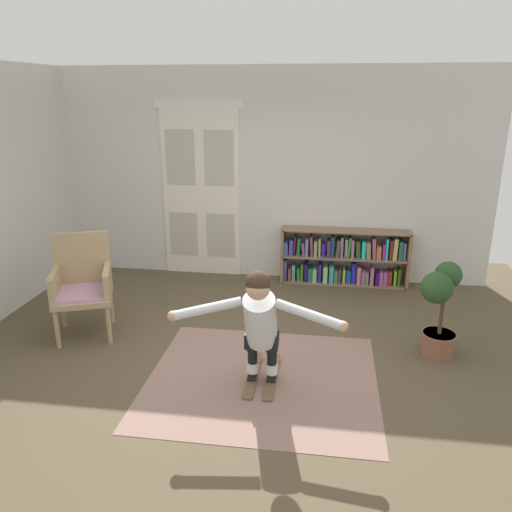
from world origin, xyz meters
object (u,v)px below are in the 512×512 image
at_px(bookshelf, 344,259).
at_px(wicker_chair, 83,283).
at_px(potted_plant, 440,301).
at_px(skis_pair, 262,376).
at_px(person_skier, 260,319).

bearing_deg(bookshelf, wicker_chair, -146.16).
bearing_deg(bookshelf, potted_plant, -65.58).
xyz_separation_m(potted_plant, skis_pair, (-1.67, -0.67, -0.58)).
bearing_deg(person_skier, potted_plant, 27.18).
bearing_deg(wicker_chair, bookshelf, 33.84).
relative_size(skis_pair, person_skier, 0.50).
bearing_deg(wicker_chair, potted_plant, -0.26).
relative_size(wicker_chair, skis_pair, 1.49).
height_order(bookshelf, potted_plant, potted_plant).
bearing_deg(potted_plant, person_skier, -152.82).
bearing_deg(wicker_chair, person_skier, -22.87).
bearing_deg(potted_plant, wicker_chair, 179.74).
distance_m(wicker_chair, potted_plant, 3.74).
distance_m(skis_pair, person_skier, 0.70).
distance_m(bookshelf, wicker_chair, 3.45).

